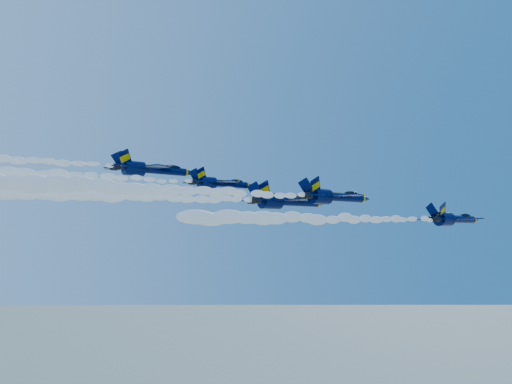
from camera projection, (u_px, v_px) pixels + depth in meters
jet_lead at (454, 219)px, 91.92m from camera, size 16.26×13.34×6.04m
smoke_trail_jet_lead at (335, 219)px, 71.96m from camera, size 50.25×2.07×1.86m
jet_second at (334, 197)px, 91.18m from camera, size 18.19×14.92×6.76m
smoke_trail_jet_second at (176, 190)px, 70.71m from camera, size 50.25×2.32×2.09m
jet_third at (286, 201)px, 95.45m from camera, size 19.74×16.20×7.34m
smoke_trail_jet_third at (119, 196)px, 74.57m from camera, size 50.25×2.52×2.26m
jet_fourth at (220, 183)px, 95.03m from camera, size 14.94×12.26×5.55m
smoke_trail_jet_fourth at (48, 174)px, 75.42m from camera, size 50.25×1.90×1.71m
jet_fifth at (151, 169)px, 93.55m from camera, size 17.56×14.40×6.52m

